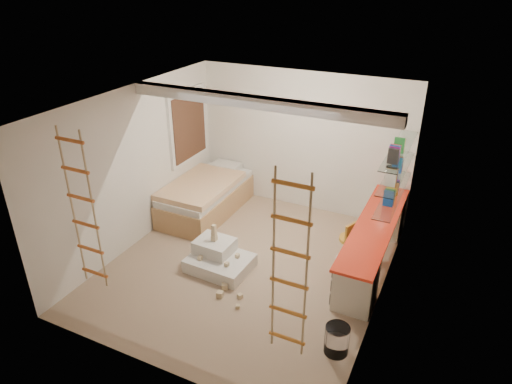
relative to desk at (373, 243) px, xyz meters
The scene contains 15 objects.
floor 1.96m from the desk, 153.35° to the right, with size 4.50×4.50×0.00m, color tan.
ceiling_beam 2.78m from the desk, 161.89° to the right, with size 4.00×0.18×0.16m, color white.
window_frame 3.91m from the desk, behind, with size 0.06×1.15×1.35m, color white.
window_blind 3.88m from the desk, behind, with size 0.02×1.00×1.20m, color #4C2D1E.
rope_ladder_left 4.18m from the desk, 139.59° to the right, with size 0.41×0.04×2.13m, color #BE5220, non-canonical shape.
rope_ladder_right 2.86m from the desk, 98.00° to the right, with size 0.41×0.04×2.13m, color orange, non-canonical shape.
waste_bin 1.99m from the desk, 89.04° to the right, with size 0.30×0.30×0.37m, color white.
desk is the anchor object (origin of this frame).
shelves 1.14m from the desk, 60.31° to the left, with size 0.25×1.80×0.71m.
bed 3.22m from the desk, behind, with size 1.02×2.00×0.69m.
task_lamp 1.21m from the desk, 92.80° to the left, with size 0.14×0.36×0.57m.
swivel_chair 0.35m from the desk, 164.70° to the right, with size 0.57×0.57×0.73m.
play_platform 2.38m from the desk, 152.83° to the right, with size 0.96×0.76×0.41m.
toy_blocks 2.32m from the desk, 145.71° to the right, with size 0.97×0.87×0.68m.
books 1.24m from the desk, 60.31° to the left, with size 0.14×0.58×0.92m.
Camera 1 is at (2.65, -5.22, 4.19)m, focal length 32.00 mm.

